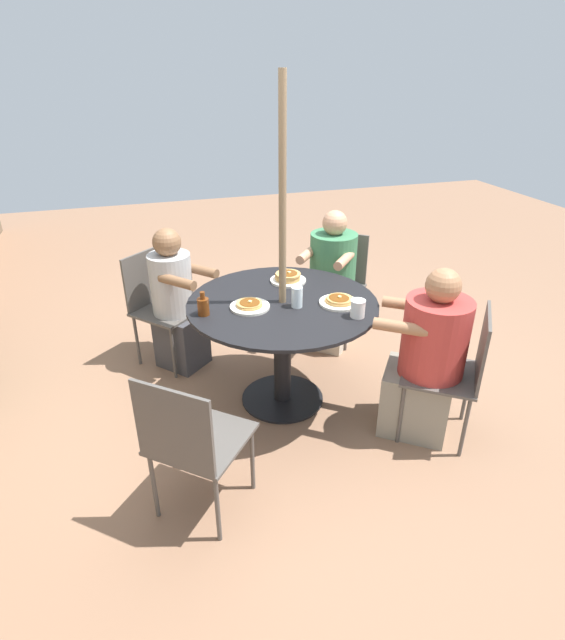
% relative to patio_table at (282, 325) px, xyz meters
% --- Properties ---
extents(ground_plane, '(12.00, 12.00, 0.00)m').
position_rel_patio_table_xyz_m(ground_plane, '(0.00, 0.00, -0.59)').
color(ground_plane, '#8C664C').
extents(patio_table, '(1.23, 1.23, 0.76)m').
position_rel_patio_table_xyz_m(patio_table, '(0.00, 0.00, 0.00)').
color(patio_table, black).
rests_on(patio_table, ground).
extents(umbrella_pole, '(0.05, 0.05, 2.10)m').
position_rel_patio_table_xyz_m(umbrella_pole, '(0.00, 0.00, 0.46)').
color(umbrella_pole, '#846B4C').
rests_on(umbrella_pole, ground).
extents(patio_chair_north, '(0.62, 0.62, 0.87)m').
position_rel_patio_table_xyz_m(patio_chair_north, '(0.83, 0.74, -0.09)').
color(patio_chair_north, '#514C47').
rests_on(patio_chair_north, ground).
extents(diner_north, '(0.54, 0.53, 1.10)m').
position_rel_patio_table_xyz_m(diner_north, '(0.70, 0.62, -0.09)').
color(diner_north, '#3D3D42').
rests_on(diner_north, ground).
extents(patio_chair_east, '(0.62, 0.62, 0.87)m').
position_rel_patio_table_xyz_m(patio_chair_east, '(-0.84, 0.72, -0.09)').
color(patio_chair_east, '#514C47').
rests_on(patio_chair_east, ground).
extents(patio_chair_south, '(0.61, 0.61, 0.87)m').
position_rel_patio_table_xyz_m(patio_chair_south, '(-0.66, -0.89, -0.09)').
color(patio_chair_south, '#514C47').
rests_on(patio_chair_south, ground).
extents(diner_south, '(0.60, 0.62, 1.11)m').
position_rel_patio_table_xyz_m(diner_south, '(-0.55, -0.75, -0.10)').
color(diner_south, gray).
rests_on(diner_south, ground).
extents(patio_chair_west, '(0.62, 0.62, 0.87)m').
position_rel_patio_table_xyz_m(patio_chair_west, '(0.82, -0.74, -0.09)').
color(patio_chair_west, '#514C47').
rests_on(patio_chair_west, ground).
extents(diner_west, '(0.59, 0.58, 1.12)m').
position_rel_patio_table_xyz_m(diner_west, '(0.69, -0.62, -0.09)').
color(diner_west, beige).
rests_on(diner_west, ground).
extents(pancake_plate_a, '(0.25, 0.25, 0.05)m').
position_rel_patio_table_xyz_m(pancake_plate_a, '(-0.14, -0.33, 0.19)').
color(pancake_plate_a, silver).
rests_on(pancake_plate_a, patio_table).
extents(pancake_plate_b, '(0.25, 0.25, 0.05)m').
position_rel_patio_table_xyz_m(pancake_plate_b, '(-0.03, 0.22, 0.18)').
color(pancake_plate_b, silver).
rests_on(pancake_plate_b, patio_table).
extents(pancake_plate_c, '(0.25, 0.25, 0.08)m').
position_rel_patio_table_xyz_m(pancake_plate_c, '(0.31, -0.13, 0.20)').
color(pancake_plate_c, silver).
rests_on(pancake_plate_c, patio_table).
extents(syrup_bottle, '(0.09, 0.07, 0.15)m').
position_rel_patio_table_xyz_m(syrup_bottle, '(-0.04, 0.51, 0.23)').
color(syrup_bottle, '#602D0F').
rests_on(syrup_bottle, patio_table).
extents(coffee_cup, '(0.09, 0.09, 0.11)m').
position_rel_patio_table_xyz_m(coffee_cup, '(-0.34, -0.37, 0.22)').
color(coffee_cup, white).
rests_on(coffee_cup, patio_table).
extents(drinking_glass_a, '(0.07, 0.07, 0.13)m').
position_rel_patio_table_xyz_m(drinking_glass_a, '(-0.10, -0.06, 0.23)').
color(drinking_glass_a, silver).
rests_on(drinking_glass_a, patio_table).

